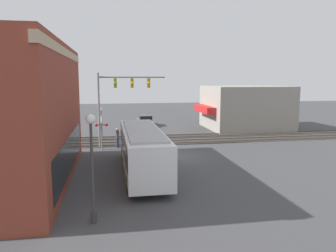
% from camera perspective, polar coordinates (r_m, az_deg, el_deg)
% --- Properties ---
extents(ground_plane, '(120.00, 120.00, 0.00)m').
position_cam_1_polar(ground_plane, '(27.34, 0.55, -5.35)').
color(ground_plane, '#424244').
extents(brick_building, '(16.11, 8.11, 8.57)m').
position_cam_1_polar(brick_building, '(22.42, -27.21, 1.84)').
color(brick_building, brown).
rests_on(brick_building, ground).
extents(shop_building, '(8.83, 11.06, 5.48)m').
position_cam_1_polar(shop_building, '(43.82, 13.25, 3.20)').
color(shop_building, gray).
rests_on(shop_building, ground).
extents(city_bus, '(11.54, 2.59, 3.08)m').
position_cam_1_polar(city_bus, '(22.52, -4.51, -3.89)').
color(city_bus, white).
rests_on(city_bus, ground).
extents(traffic_signal_gantry, '(0.42, 6.34, 6.98)m').
position_cam_1_polar(traffic_signal_gantry, '(31.07, -8.61, 5.74)').
color(traffic_signal_gantry, gray).
rests_on(traffic_signal_gantry, ground).
extents(crossing_signal, '(1.41, 1.18, 3.81)m').
position_cam_1_polar(crossing_signal, '(30.14, -11.51, 0.20)').
color(crossing_signal, gray).
rests_on(crossing_signal, ground).
extents(streetlamp, '(0.44, 0.44, 4.92)m').
position_cam_1_polar(streetlamp, '(14.78, -13.12, -5.64)').
color(streetlamp, '#38383A').
rests_on(streetlamp, ground).
extents(rail_track_near, '(2.60, 60.00, 0.15)m').
position_cam_1_polar(rail_track_near, '(33.12, -1.35, -2.90)').
color(rail_track_near, '#332D28').
rests_on(rail_track_near, ground).
extents(rail_track_far, '(2.60, 60.00, 0.15)m').
position_cam_1_polar(rail_track_far, '(36.23, -2.11, -1.93)').
color(rail_track_far, '#332D28').
rests_on(rail_track_far, ground).
extents(parked_car_silver, '(4.81, 1.82, 1.42)m').
position_cam_1_polar(parked_car_silver, '(37.60, -6.72, -0.62)').
color(parked_car_silver, '#B7B7BC').
rests_on(parked_car_silver, ground).
extents(parked_car_grey, '(4.60, 1.82, 1.47)m').
position_cam_1_polar(parked_car_grey, '(45.23, -3.99, 0.93)').
color(parked_car_grey, slate).
rests_on(parked_car_grey, ground).
extents(pedestrian_at_crossing, '(0.34, 0.34, 1.86)m').
position_cam_1_polar(pedestrian_at_crossing, '(31.03, -8.79, -2.00)').
color(pedestrian_at_crossing, '#2D3351').
rests_on(pedestrian_at_crossing, ground).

